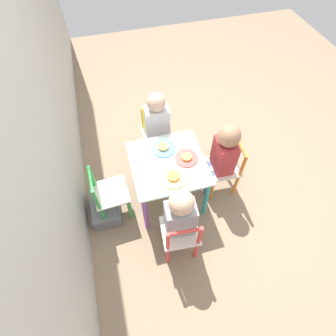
{
  "coord_description": "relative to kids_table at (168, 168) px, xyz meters",
  "views": [
    {
      "loc": [
        -1.14,
        0.31,
        2.06
      ],
      "look_at": [
        0.0,
        0.0,
        0.41
      ],
      "focal_mm": 28.0,
      "sensor_mm": 36.0,
      "label": 1
    }
  ],
  "objects": [
    {
      "name": "plate_front",
      "position": [
        -0.0,
        -0.14,
        0.09
      ],
      "size": [
        0.18,
        0.18,
        0.03
      ],
      "color": "#E54C47",
      "rests_on": "kids_table"
    },
    {
      "name": "plate_right",
      "position": [
        0.14,
        0.0,
        0.09
      ],
      "size": [
        0.19,
        0.19,
        0.03
      ],
      "color": "#4C9EE0",
      "rests_on": "kids_table"
    },
    {
      "name": "ground_plane",
      "position": [
        0.0,
        0.0,
        -0.41
      ],
      "size": [
        6.0,
        6.0,
        0.0
      ],
      "primitive_type": "plane",
      "color": "#8C755B"
    },
    {
      "name": "kids_table",
      "position": [
        0.0,
        0.0,
        0.0
      ],
      "size": [
        0.56,
        0.56,
        0.49
      ],
      "color": "silver",
      "rests_on": "ground_plane"
    },
    {
      "name": "storage_bin",
      "position": [
        -0.02,
        0.55,
        -0.34
      ],
      "size": [
        0.33,
        0.23,
        0.13
      ],
      "color": "slate",
      "rests_on": "ground_plane"
    },
    {
      "name": "chair_yellow",
      "position": [
        0.49,
        -0.03,
        -0.14
      ],
      "size": [
        0.27,
        0.27,
        0.54
      ],
      "rotation": [
        0.0,
        0.0,
        -1.63
      ],
      "color": "silver",
      "rests_on": "ground_plane"
    },
    {
      "name": "chair_red",
      "position": [
        -0.49,
        0.04,
        -0.14
      ],
      "size": [
        0.28,
        0.28,
        0.54
      ],
      "rotation": [
        0.0,
        0.0,
        1.49
      ],
      "color": "silver",
      "rests_on": "ground_plane"
    },
    {
      "name": "house_wall",
      "position": [
        0.0,
        0.75,
        0.89
      ],
      "size": [
        6.0,
        0.06,
        2.6
      ],
      "color": "beige",
      "rests_on": "ground_plane"
    },
    {
      "name": "chair_orange",
      "position": [
        -0.03,
        -0.49,
        -0.14
      ],
      "size": [
        0.27,
        0.27,
        0.54
      ],
      "rotation": [
        0.0,
        0.0,
        -3.19
      ],
      "color": "silver",
      "rests_on": "ground_plane"
    },
    {
      "name": "child_right",
      "position": [
        0.43,
        -0.02,
        0.05
      ],
      "size": [
        0.21,
        0.21,
        0.77
      ],
      "rotation": [
        0.0,
        0.0,
        -1.63
      ],
      "color": "#4C608E",
      "rests_on": "ground_plane"
    },
    {
      "name": "plate_left",
      "position": [
        -0.14,
        0.0,
        0.09
      ],
      "size": [
        0.2,
        0.2,
        0.03
      ],
      "color": "#EADB66",
      "rests_on": "kids_table"
    },
    {
      "name": "child_left",
      "position": [
        -0.43,
        0.04,
        0.05
      ],
      "size": [
        0.22,
        0.21,
        0.75
      ],
      "rotation": [
        0.0,
        0.0,
        1.49
      ],
      "color": "#4C608E",
      "rests_on": "ground_plane"
    },
    {
      "name": "child_front",
      "position": [
        -0.02,
        -0.43,
        0.06
      ],
      "size": [
        0.21,
        0.22,
        0.76
      ],
      "rotation": [
        0.0,
        0.0,
        -3.19
      ],
      "color": "#4C608E",
      "rests_on": "ground_plane"
    },
    {
      "name": "chair_green",
      "position": [
        -0.03,
        0.49,
        -0.14
      ],
      "size": [
        0.27,
        0.27,
        0.54
      ],
      "rotation": [
        0.0,
        0.0,
        0.05
      ],
      "color": "silver",
      "rests_on": "ground_plane"
    }
  ]
}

